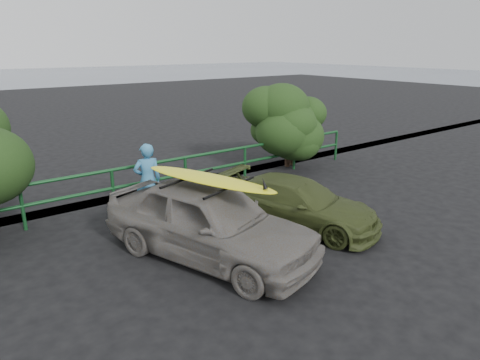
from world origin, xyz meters
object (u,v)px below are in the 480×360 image
Objects in this scene: surfboard at (208,179)px; olive_vehicle at (297,203)px; guardrail at (151,182)px; man at (148,180)px; sedan at (209,221)px.

olive_vehicle is at bearing -16.72° from surfboard.
man reaches higher than guardrail.
olive_vehicle is 1.28× the size of surfboard.
man is at bearing 71.35° from sedan.
surfboard reaches higher than sedan.
sedan is 2.33m from olive_vehicle.
olive_vehicle is at bearing -61.21° from guardrail.
guardrail is at bearing 63.65° from surfboard.
sedan is 2.47× the size of man.
sedan is (-0.48, -3.43, 0.21)m from guardrail.
man is at bearing -119.28° from guardrail.
man reaches higher than sedan.
sedan is 0.82m from surfboard.
sedan is at bearing 103.38° from man.
olive_vehicle is at bearing 146.02° from man.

